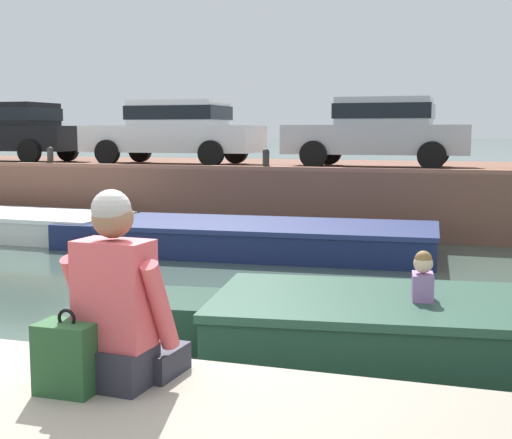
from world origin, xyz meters
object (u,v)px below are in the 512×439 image
Objects in this scene: boat_moored_central_navy at (254,238)px; car_leftmost_black at (8,130)px; car_centre_silver at (380,129)px; person_seated_right at (120,310)px; motorboat_passing at (482,329)px; mooring_bollard_mid at (266,158)px; mooring_bollard_west at (50,156)px; boat_moored_west_white at (3,224)px; backpack_on_ledge at (69,358)px; car_left_inner_white at (175,129)px.

boat_moored_central_navy is 1.67× the size of car_leftmost_black.
person_seated_right is (0.57, -13.06, -0.90)m from car_centre_silver.
motorboat_passing is 8.57m from mooring_bollard_mid.
motorboat_passing is 1.69× the size of car_leftmost_black.
car_leftmost_black reaches higher than mooring_bollard_west.
mooring_bollard_west is 0.46× the size of person_seated_right.
boat_moored_west_white is 5.64m from boat_moored_central_navy.
person_seated_right is (2.20, -8.95, 1.04)m from boat_moored_central_navy.
backpack_on_ledge reaches higher than boat_moored_west_white.
backpack_on_ledge is (7.65, -9.54, 0.85)m from boat_moored_west_white.
person_seated_right reaches higher than boat_moored_central_navy.
car_left_inner_white is 3.44m from mooring_bollard_mid.
backpack_on_ledge is at bearing -134.12° from person_seated_right.
boat_moored_central_navy is at bearing -4.19° from boat_moored_west_white.
boat_moored_west_white is 2.33m from mooring_bollard_west.
car_centre_silver reaches higher than backpack_on_ledge.
car_leftmost_black is at bearing -179.99° from car_centre_silver.
backpack_on_ledge is at bearing -77.64° from mooring_bollard_mid.
car_centre_silver is at bearing 0.01° from car_leftmost_black.
car_left_inner_white reaches higher than backpack_on_ledge.
backpack_on_ledge is (-1.89, -4.20, 0.83)m from motorboat_passing.
person_seated_right is at bearing -87.49° from car_centre_silver.
car_leftmost_black is at bearing 166.84° from mooring_bollard_mid.
car_leftmost_black reaches higher than person_seated_right.
boat_moored_west_white is at bearing 150.78° from motorboat_passing.
car_centre_silver reaches higher than motorboat_passing.
mooring_bollard_mid reaches higher than backpack_on_ledge.
car_centre_silver is at bearing 68.36° from boat_moored_central_navy.
car_left_inner_white reaches higher than boat_moored_west_white.
boat_moored_west_white is 1.61× the size of car_left_inner_white.
car_leftmost_black is 16.69m from person_seated_right.
person_seated_right is 0.33m from backpack_on_ledge.
backpack_on_ledge is at bearing -77.49° from boat_moored_central_navy.
person_seated_right is (-1.72, -4.02, 1.04)m from motorboat_passing.
mooring_bollard_west is (-2.36, -1.80, -0.61)m from car_left_inner_white.
boat_moored_west_white is 5.65m from mooring_bollard_mid.
car_left_inner_white is at bearing 112.09° from backpack_on_ledge.
car_centre_silver is 7.57m from mooring_bollard_west.
person_seated_right is (10.36, -13.06, -0.91)m from car_leftmost_black.
mooring_bollard_mid is at bearing 121.29° from motorboat_passing.
backpack_on_ledge reaches higher than boat_moored_central_navy.
mooring_bollard_west is at bearing 143.05° from motorboat_passing.
mooring_bollard_mid is at bearing 20.23° from boat_moored_west_white.
motorboat_passing is at bearing 66.90° from person_seated_right.
mooring_bollard_west reaches higher than motorboat_passing.
backpack_on_ledge is (10.19, -13.24, -1.11)m from car_leftmost_black.
motorboat_passing is 12.11m from mooring_bollard_west.
car_leftmost_black is 16.74m from backpack_on_ledge.
car_left_inner_white is at bearing -179.99° from car_centre_silver.
car_centre_silver reaches higher than boat_moored_west_white.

